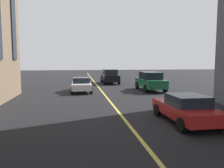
{
  "coord_description": "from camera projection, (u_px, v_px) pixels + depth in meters",
  "views": [
    {
      "loc": [
        3.95,
        2.31,
        2.96
      ],
      "look_at": [
        15.79,
        0.5,
        1.73
      ],
      "focal_mm": 35.9,
      "sensor_mm": 36.0,
      "label": 1
    }
  ],
  "objects": [
    {
      "name": "car_black_parked_b",
      "position": [
        110.0,
        76.0,
        29.77
      ],
      "size": [
        4.7,
        2.14,
        1.88
      ],
      "color": "black",
      "rests_on": "ground_plane"
    },
    {
      "name": "lane_centre_line",
      "position": [
        110.0,
        102.0,
        16.43
      ],
      "size": [
        80.0,
        0.16,
        0.01
      ],
      "color": "#D8C64C",
      "rests_on": "ground_plane"
    },
    {
      "name": "car_green_parked_a",
      "position": [
        150.0,
        81.0,
        22.51
      ],
      "size": [
        4.7,
        2.14,
        1.88
      ],
      "color": "#1E6038",
      "rests_on": "ground_plane"
    },
    {
      "name": "car_white_mid",
      "position": [
        81.0,
        84.0,
        21.77
      ],
      "size": [
        4.4,
        1.95,
        1.37
      ],
      "color": "silver",
      "rests_on": "ground_plane"
    },
    {
      "name": "car_red_near",
      "position": [
        186.0,
        108.0,
        10.76
      ],
      "size": [
        4.4,
        1.95,
        1.37
      ],
      "color": "#B21E1E",
      "rests_on": "ground_plane"
    }
  ]
}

